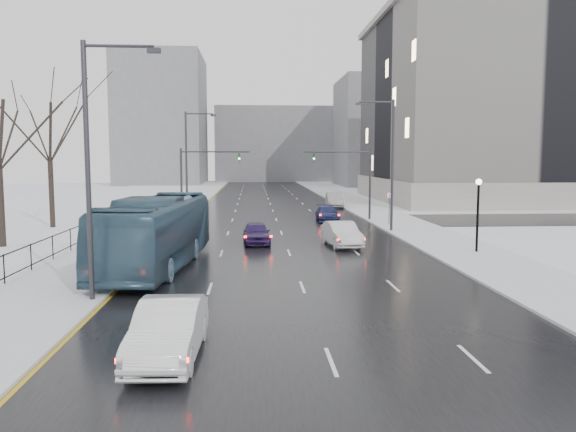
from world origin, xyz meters
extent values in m
cube|color=black|center=(0.00, 60.00, 0.02)|extent=(16.00, 150.00, 0.04)
cube|color=black|center=(0.00, 48.00, 0.02)|extent=(130.00, 10.00, 0.04)
cube|color=silver|center=(-10.50, 60.00, 0.08)|extent=(5.00, 150.00, 0.16)
cube|color=silver|center=(10.50, 60.00, 0.08)|extent=(5.00, 150.00, 0.16)
cube|color=white|center=(-20.00, 60.00, 0.06)|extent=(14.00, 150.00, 0.12)
cube|color=black|center=(-13.00, 30.00, 1.41)|extent=(0.04, 70.00, 0.05)
cube|color=black|center=(-13.00, 30.00, 0.41)|extent=(0.04, 70.00, 0.05)
cylinder|color=black|center=(-13.00, 30.00, 0.81)|extent=(0.06, 0.06, 1.30)
cylinder|color=#2D2D33|center=(8.40, 40.00, 5.00)|extent=(0.20, 0.20, 10.00)
cylinder|color=#2D2D33|center=(7.10, 40.00, 9.80)|extent=(2.60, 0.12, 0.12)
cube|color=#2D2D33|center=(5.80, 40.00, 9.65)|extent=(0.50, 0.25, 0.18)
cylinder|color=#2D2D33|center=(-8.40, 20.00, 5.00)|extent=(0.20, 0.20, 10.00)
cylinder|color=#2D2D33|center=(-7.10, 20.00, 9.80)|extent=(2.60, 0.12, 0.12)
cube|color=#2D2D33|center=(-5.80, 20.00, 9.65)|extent=(0.50, 0.25, 0.18)
cylinder|color=#2D2D33|center=(-8.40, 52.00, 5.00)|extent=(0.20, 0.20, 10.00)
cylinder|color=#2D2D33|center=(-7.10, 52.00, 9.80)|extent=(2.60, 0.12, 0.12)
cube|color=#2D2D33|center=(-5.80, 52.00, 9.65)|extent=(0.50, 0.25, 0.18)
cylinder|color=black|center=(11.00, 30.00, 2.16)|extent=(0.14, 0.14, 4.00)
sphere|color=#FFE5B2|center=(11.00, 30.00, 4.26)|extent=(0.36, 0.36, 0.36)
cylinder|color=#2D2D33|center=(8.40, 48.00, 3.25)|extent=(0.20, 0.20, 6.50)
cylinder|color=#2D2D33|center=(5.40, 48.00, 6.20)|extent=(6.00, 0.12, 0.12)
imported|color=#2D2D33|center=(3.30, 48.00, 5.60)|extent=(0.15, 0.18, 0.90)
sphere|color=#19FF33|center=(3.30, 47.85, 5.60)|extent=(0.16, 0.16, 0.16)
cylinder|color=#2D2D33|center=(-8.40, 48.00, 3.25)|extent=(0.20, 0.20, 6.50)
cylinder|color=#2D2D33|center=(-5.40, 48.00, 6.20)|extent=(6.00, 0.12, 0.12)
imported|color=#2D2D33|center=(-3.30, 48.00, 5.60)|extent=(0.15, 0.18, 0.90)
sphere|color=#19FF33|center=(-3.30, 47.85, 5.60)|extent=(0.16, 0.16, 0.16)
cylinder|color=#2D2D33|center=(9.20, 44.00, 1.41)|extent=(0.06, 0.06, 2.50)
cylinder|color=white|center=(9.20, 44.00, 2.56)|extent=(0.60, 0.03, 0.60)
torus|color=#B20C0C|center=(9.20, 44.00, 2.56)|extent=(0.58, 0.06, 0.58)
cube|color=gray|center=(35.00, 72.00, 12.00)|extent=(40.00, 30.00, 24.00)
cube|color=gray|center=(35.00, 72.00, 24.40)|extent=(41.00, 31.00, 0.80)
cube|color=gray|center=(35.00, 72.00, 1.50)|extent=(40.60, 30.60, 3.00)
cube|color=slate|center=(28.00, 115.00, 11.00)|extent=(24.00, 20.00, 22.00)
cube|color=slate|center=(-22.00, 125.00, 14.00)|extent=(18.00, 22.00, 28.00)
cube|color=slate|center=(4.00, 140.00, 9.00)|extent=(30.00, 18.00, 18.00)
imported|color=white|center=(-4.50, 13.60, 0.84)|extent=(1.84, 4.92, 1.60)
imported|color=#38576D|center=(-7.00, 26.84, 1.88)|extent=(4.25, 13.40, 3.67)
imported|color=#2D1C54|center=(-1.90, 34.66, 0.76)|extent=(1.88, 4.28, 1.43)
imported|color=silver|center=(3.50, 33.22, 0.83)|extent=(2.18, 4.93, 1.57)
imported|color=navy|center=(4.50, 47.57, 0.72)|extent=(2.04, 4.72, 1.35)
imported|color=gray|center=(7.20, 61.62, 0.87)|extent=(2.04, 5.15, 1.67)
camera|label=1|loc=(-2.12, -1.85, 5.62)|focal=35.00mm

